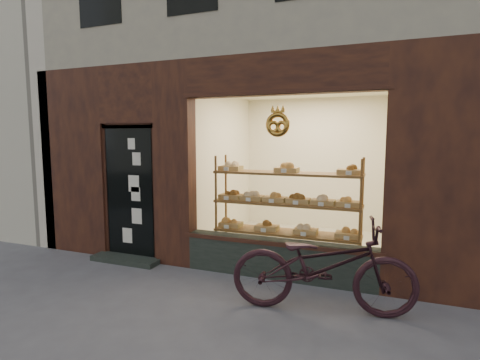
% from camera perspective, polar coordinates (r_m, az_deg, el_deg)
% --- Properties ---
extents(ground, '(90.00, 90.00, 0.00)m').
position_cam_1_polar(ground, '(3.91, -10.51, -24.10)').
color(ground, '#4E4E54').
extents(display_shelf, '(2.20, 0.45, 1.70)m').
position_cam_1_polar(display_shelf, '(5.67, 7.05, -5.00)').
color(display_shelf, brown).
rests_on(display_shelf, ground).
extents(bicycle, '(2.15, 1.05, 1.08)m').
position_cam_1_polar(bicycle, '(4.43, 12.45, -12.65)').
color(bicycle, black).
rests_on(bicycle, ground).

